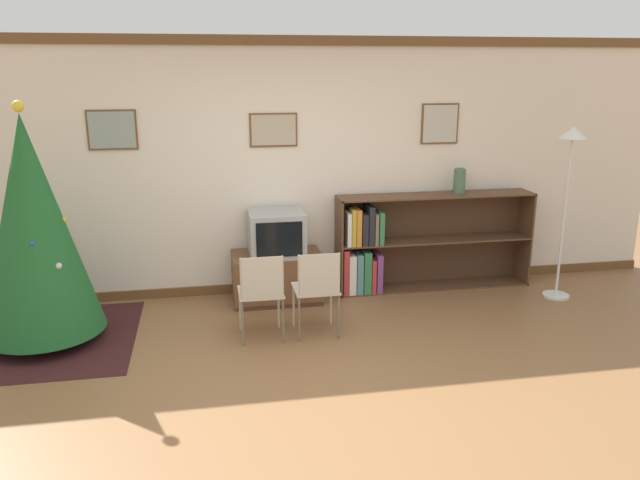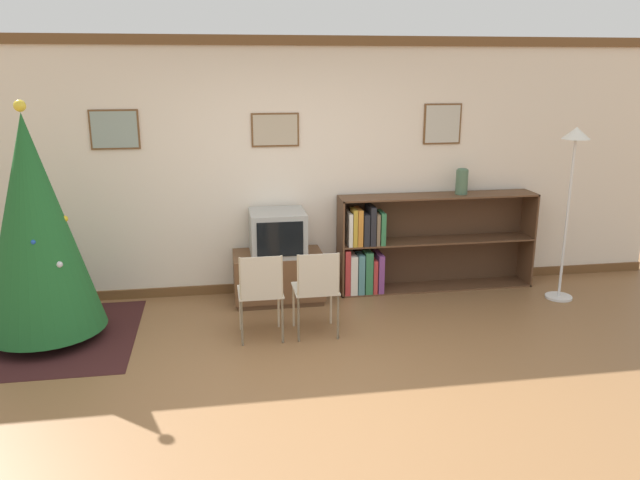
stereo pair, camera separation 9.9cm
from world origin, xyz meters
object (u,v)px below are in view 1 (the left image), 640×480
tv_console (277,277)px  standing_lamp (569,168)px  christmas_tree (33,227)px  folding_chair_right (317,288)px  folding_chair_left (261,291)px  bookshelf (400,245)px  television (276,233)px  vase (459,181)px

tv_console → standing_lamp: standing_lamp is taller
christmas_tree → tv_console: 2.40m
tv_console → folding_chair_right: folding_chair_right is taller
tv_console → folding_chair_left: folding_chair_left is taller
folding_chair_left → bookshelf: 1.96m
bookshelf → folding_chair_right: bearing=-135.5°
television → folding_chair_right: 1.05m
christmas_tree → bookshelf: 3.67m
folding_chair_left → standing_lamp: 3.39m
folding_chair_left → bookshelf: (1.63, 1.10, 0.03)m
standing_lamp → bookshelf: bearing=160.7°
folding_chair_left → folding_chair_right: (0.50, 0.00, 0.00)m
christmas_tree → standing_lamp: (5.14, 0.19, 0.33)m
christmas_tree → vase: christmas_tree is taller
tv_console → television: bearing=-90.0°
television → bookshelf: bookshelf is taller
television → folding_chair_right: television is taller
folding_chair_right → bookshelf: (1.12, 1.10, 0.03)m
folding_chair_left → vase: (2.27, 1.09, 0.73)m
tv_console → christmas_tree: bearing=-163.7°
christmas_tree → standing_lamp: size_ratio=1.17×
bookshelf → standing_lamp: bearing=-19.3°
television → bookshelf: size_ratio=0.26×
folding_chair_left → bookshelf: bearing=34.1°
television → standing_lamp: bearing=-8.4°
tv_console → vase: 2.23m
folding_chair_left → tv_console: bearing=75.7°
television → vase: (2.02, 0.11, 0.46)m
tv_console → television: 0.48m
folding_chair_left → folding_chair_right: 0.50m
christmas_tree → vase: size_ratio=7.62×
christmas_tree → standing_lamp: 5.15m
folding_chair_right → vase: (1.77, 1.09, 0.73)m
bookshelf → vase: bearing=-0.6°
vase → folding_chair_right: bearing=-148.2°
bookshelf → vase: size_ratio=7.81×
bookshelf → vase: 0.95m
standing_lamp → television: bearing=171.6°
tv_console → folding_chair_left: bearing=-104.3°
standing_lamp → christmas_tree: bearing=-177.8°
vase → standing_lamp: bearing=-30.1°
television → vase: vase is taller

